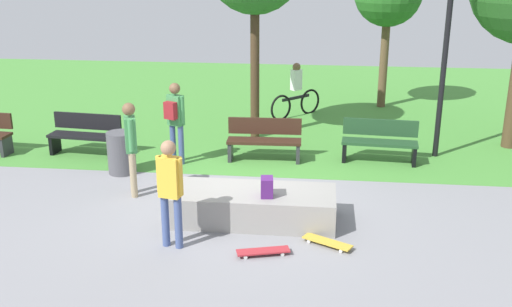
{
  "coord_description": "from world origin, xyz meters",
  "views": [
    {
      "loc": [
        1.46,
        -10.08,
        4.33
      ],
      "look_at": [
        0.37,
        -0.45,
        1.06
      ],
      "focal_mm": 41.98,
      "sensor_mm": 36.0,
      "label": 1
    }
  ],
  "objects_px": {
    "backpack_on_ledge": "(267,187)",
    "park_bench_near_lamppost": "(264,139)",
    "lamp_post": "(447,33)",
    "concrete_ledge": "(253,206)",
    "park_bench_center_lawn": "(85,134)",
    "park_bench_far_right": "(380,140)",
    "skater_watching": "(131,142)",
    "pedestrian_with_backpack": "(175,116)",
    "trash_bin": "(121,153)",
    "skateboard_by_ledge": "(263,251)",
    "skateboard_spare": "(327,242)",
    "cyclist_on_bicycle": "(296,94)",
    "skater_performing_trick": "(170,186)"
  },
  "relations": [
    {
      "from": "lamp_post",
      "to": "skateboard_by_ledge",
      "type": "bearing_deg",
      "value": -123.73
    },
    {
      "from": "skater_watching",
      "to": "cyclist_on_bicycle",
      "type": "bearing_deg",
      "value": 65.53
    },
    {
      "from": "concrete_ledge",
      "to": "skateboard_spare",
      "type": "xyz_separation_m",
      "value": [
        1.25,
        -0.8,
        -0.2
      ]
    },
    {
      "from": "skater_performing_trick",
      "to": "lamp_post",
      "type": "relative_size",
      "value": 0.38
    },
    {
      "from": "park_bench_near_lamppost",
      "to": "cyclist_on_bicycle",
      "type": "height_order",
      "value": "cyclist_on_bicycle"
    },
    {
      "from": "backpack_on_ledge",
      "to": "trash_bin",
      "type": "bearing_deg",
      "value": -130.54
    },
    {
      "from": "skater_watching",
      "to": "pedestrian_with_backpack",
      "type": "bearing_deg",
      "value": 78.06
    },
    {
      "from": "skater_watching",
      "to": "pedestrian_with_backpack",
      "type": "distance_m",
      "value": 1.85
    },
    {
      "from": "lamp_post",
      "to": "trash_bin",
      "type": "distance_m",
      "value": 7.21
    },
    {
      "from": "backpack_on_ledge",
      "to": "skater_performing_trick",
      "type": "distance_m",
      "value": 1.67
    },
    {
      "from": "skateboard_spare",
      "to": "pedestrian_with_backpack",
      "type": "relative_size",
      "value": 0.45
    },
    {
      "from": "backpack_on_ledge",
      "to": "park_bench_near_lamppost",
      "type": "height_order",
      "value": "park_bench_near_lamppost"
    },
    {
      "from": "concrete_ledge",
      "to": "trash_bin",
      "type": "height_order",
      "value": "trash_bin"
    },
    {
      "from": "park_bench_center_lawn",
      "to": "skater_performing_trick",
      "type": "bearing_deg",
      "value": -54.01
    },
    {
      "from": "skateboard_by_ledge",
      "to": "lamp_post",
      "type": "bearing_deg",
      "value": 56.27
    },
    {
      "from": "park_bench_center_lawn",
      "to": "trash_bin",
      "type": "distance_m",
      "value": 1.58
    },
    {
      "from": "skater_watching",
      "to": "trash_bin",
      "type": "height_order",
      "value": "skater_watching"
    },
    {
      "from": "concrete_ledge",
      "to": "park_bench_near_lamppost",
      "type": "height_order",
      "value": "park_bench_near_lamppost"
    },
    {
      "from": "concrete_ledge",
      "to": "park_bench_center_lawn",
      "type": "height_order",
      "value": "park_bench_center_lawn"
    },
    {
      "from": "concrete_ledge",
      "to": "park_bench_center_lawn",
      "type": "relative_size",
      "value": 1.68
    },
    {
      "from": "backpack_on_ledge",
      "to": "skater_watching",
      "type": "distance_m",
      "value": 2.83
    },
    {
      "from": "pedestrian_with_backpack",
      "to": "park_bench_near_lamppost",
      "type": "bearing_deg",
      "value": 13.44
    },
    {
      "from": "backpack_on_ledge",
      "to": "park_bench_far_right",
      "type": "xyz_separation_m",
      "value": [
        2.11,
        3.48,
        -0.21
      ]
    },
    {
      "from": "park_bench_center_lawn",
      "to": "lamp_post",
      "type": "distance_m",
      "value": 8.12
    },
    {
      "from": "skateboard_by_ledge",
      "to": "park_bench_center_lawn",
      "type": "xyz_separation_m",
      "value": [
        -4.42,
        4.26,
        0.42
      ]
    },
    {
      "from": "park_bench_near_lamppost",
      "to": "cyclist_on_bicycle",
      "type": "bearing_deg",
      "value": 82.43
    },
    {
      "from": "park_bench_center_lawn",
      "to": "backpack_on_ledge",
      "type": "bearing_deg",
      "value": -36.51
    },
    {
      "from": "skateboard_spare",
      "to": "pedestrian_with_backpack",
      "type": "height_order",
      "value": "pedestrian_with_backpack"
    },
    {
      "from": "concrete_ledge",
      "to": "lamp_post",
      "type": "relative_size",
      "value": 0.61
    },
    {
      "from": "skater_performing_trick",
      "to": "park_bench_near_lamppost",
      "type": "height_order",
      "value": "skater_performing_trick"
    },
    {
      "from": "lamp_post",
      "to": "backpack_on_ledge",
      "type": "bearing_deg",
      "value": -130.35
    },
    {
      "from": "park_bench_center_lawn",
      "to": "park_bench_far_right",
      "type": "bearing_deg",
      "value": 2.09
    },
    {
      "from": "pedestrian_with_backpack",
      "to": "park_bench_center_lawn",
      "type": "bearing_deg",
      "value": 170.21
    },
    {
      "from": "park_bench_near_lamppost",
      "to": "park_bench_center_lawn",
      "type": "xyz_separation_m",
      "value": [
        -4.01,
        -0.07,
        0.0
      ]
    },
    {
      "from": "backpack_on_ledge",
      "to": "skateboard_spare",
      "type": "relative_size",
      "value": 0.4
    },
    {
      "from": "backpack_on_ledge",
      "to": "lamp_post",
      "type": "distance_m",
      "value": 5.62
    },
    {
      "from": "park_bench_far_right",
      "to": "park_bench_center_lawn",
      "type": "distance_m",
      "value": 6.49
    },
    {
      "from": "skateboard_spare",
      "to": "pedestrian_with_backpack",
      "type": "bearing_deg",
      "value": 132.78
    },
    {
      "from": "skateboard_spare",
      "to": "cyclist_on_bicycle",
      "type": "xyz_separation_m",
      "value": [
        -0.88,
        7.66,
        0.57
      ]
    },
    {
      "from": "skateboard_by_ledge",
      "to": "park_bench_center_lawn",
      "type": "distance_m",
      "value": 6.16
    },
    {
      "from": "lamp_post",
      "to": "pedestrian_with_backpack",
      "type": "height_order",
      "value": "lamp_post"
    },
    {
      "from": "concrete_ledge",
      "to": "lamp_post",
      "type": "xyz_separation_m",
      "value": [
        3.64,
        3.81,
        2.44
      ]
    },
    {
      "from": "skateboard_by_ledge",
      "to": "park_bench_center_lawn",
      "type": "height_order",
      "value": "park_bench_center_lawn"
    },
    {
      "from": "skater_performing_trick",
      "to": "skateboard_by_ledge",
      "type": "xyz_separation_m",
      "value": [
        1.42,
        -0.13,
        -0.94
      ]
    },
    {
      "from": "trash_bin",
      "to": "pedestrian_with_backpack",
      "type": "relative_size",
      "value": 0.49
    },
    {
      "from": "park_bench_center_lawn",
      "to": "park_bench_near_lamppost",
      "type": "bearing_deg",
      "value": 0.97
    },
    {
      "from": "park_bench_center_lawn",
      "to": "skateboard_spare",
      "type": "bearing_deg",
      "value": -35.59
    },
    {
      "from": "park_bench_far_right",
      "to": "park_bench_near_lamppost",
      "type": "bearing_deg",
      "value": -176.11
    },
    {
      "from": "concrete_ledge",
      "to": "pedestrian_with_backpack",
      "type": "relative_size",
      "value": 1.57
    },
    {
      "from": "skateboard_spare",
      "to": "park_bench_far_right",
      "type": "relative_size",
      "value": 0.49
    }
  ]
}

